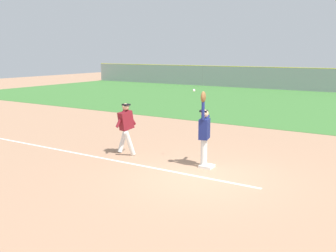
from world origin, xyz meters
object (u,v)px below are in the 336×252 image
(first_base, at_px, (207,166))
(parked_car_white, at_px, (284,79))
(fielder, at_px, (204,130))
(baseball, at_px, (194,90))
(parked_car_silver, at_px, (223,77))
(runner, at_px, (126,125))

(first_base, xyz_separation_m, parked_car_white, (-6.28, 29.14, 0.63))
(first_base, xyz_separation_m, fielder, (-0.13, 0.03, 1.08))
(fielder, xyz_separation_m, parked_car_white, (-6.15, 29.11, -0.45))
(baseball, relative_size, parked_car_silver, 0.02)
(parked_car_white, bearing_deg, parked_car_silver, 171.65)
(baseball, bearing_deg, parked_car_white, 101.00)
(first_base, relative_size, baseball, 5.14)
(fielder, bearing_deg, baseball, -48.84)
(baseball, relative_size, parked_car_white, 0.02)
(runner, height_order, parked_car_silver, runner)
(parked_car_white, bearing_deg, first_base, -82.14)
(fielder, distance_m, runner, 2.86)
(first_base, height_order, fielder, fielder)
(fielder, bearing_deg, first_base, 151.15)
(baseball, bearing_deg, parked_car_silver, 112.94)
(first_base, height_order, baseball, baseball)
(parked_car_silver, bearing_deg, parked_car_white, -2.40)
(runner, height_order, parked_car_white, runner)
(first_base, distance_m, parked_car_silver, 32.37)
(fielder, relative_size, parked_car_silver, 0.51)
(first_base, relative_size, parked_car_silver, 0.09)
(first_base, bearing_deg, runner, -178.66)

